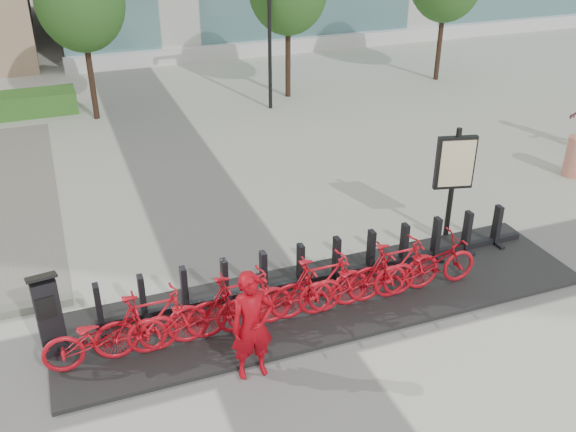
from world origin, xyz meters
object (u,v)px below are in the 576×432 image
object	(u,v)px
worker_red	(252,326)
bike_0	(105,335)
kiosk	(49,314)
construction_barrel	(576,157)
map_sign	(455,168)

from	to	relation	value
worker_red	bike_0	bearing A→B (deg)	154.14
kiosk	construction_barrel	bearing A→B (deg)	4.11
construction_barrel	map_sign	distance (m)	5.22
map_sign	bike_0	bearing A→B (deg)	-154.07
kiosk	worker_red	bearing A→B (deg)	-36.05
kiosk	construction_barrel	size ratio (longest dim) A/B	1.41
bike_0	map_sign	xyz separation A→B (m)	(7.19, 1.55, 1.04)
worker_red	map_sign	distance (m)	5.76
kiosk	construction_barrel	distance (m)	13.05
kiosk	worker_red	xyz separation A→B (m)	(2.82, -1.54, 0.12)
bike_0	kiosk	distance (m)	0.96
bike_0	construction_barrel	xyz separation A→B (m)	(12.03, 3.15, -0.06)
worker_red	map_sign	xyz separation A→B (m)	(5.12, 2.54, 0.72)
kiosk	map_sign	world-z (taller)	map_sign
map_sign	worker_red	bearing A→B (deg)	-139.88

